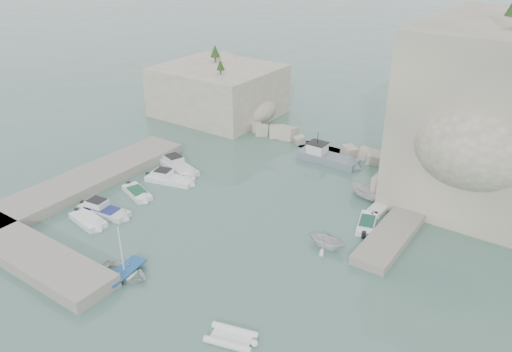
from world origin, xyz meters
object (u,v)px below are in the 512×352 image
Objects in this scene: tender_east_d at (368,200)px; tender_east_c at (381,209)px; motorboat_a at (178,169)px; rowboat at (125,276)px; motorboat_b at (170,182)px; motorboat_d at (105,214)px; work_boat at (328,162)px; motorboat_c at (137,195)px; inflatable_dinghy at (231,339)px; motorboat_e at (88,223)px; tender_east_b at (367,226)px; tender_east_a at (326,247)px.

tender_east_c is at bearing -112.39° from tender_east_d.
motorboat_a is 19.66m from rowboat.
motorboat_b is 0.98× the size of motorboat_d.
tender_east_d is at bearing -37.21° from work_boat.
work_boat is at bearing 75.50° from motorboat_c.
rowboat is 1.20× the size of inflatable_dinghy.
motorboat_c is 1.03× the size of tender_east_d.
tender_east_d reaches higher than tender_east_c.
motorboat_e is at bearing 143.20° from tender_east_d.
motorboat_c is at bearing 120.95° from tender_east_c.
rowboat reaches higher than motorboat_c.
motorboat_c is 1.01× the size of tender_east_b.
motorboat_a is 1.15× the size of motorboat_d.
motorboat_e is 9.54m from rowboat.
motorboat_c is at bearing -113.73° from motorboat_b.
tender_east_b is at bearing 43.42° from motorboat_e.
motorboat_d is 24.85m from tender_east_b.
motorboat_e is 1.31× the size of tender_east_a.
inflatable_dinghy is 0.83× the size of tender_east_c.
tender_east_b is 14.30m from work_boat.
tender_east_a is at bearing -62.94° from work_boat.
work_boat reaches higher than tender_east_d.
motorboat_b is at bearing 123.07° from tender_east_d.
rowboat is at bearing 163.56° from tender_east_d.
tender_east_a reaches higher than motorboat_a.
rowboat is 1.00× the size of tender_east_d.
motorboat_d reaches higher than inflatable_dinghy.
work_boat is (-7.67, 5.79, 0.00)m from tender_east_d.
motorboat_b is 19.68m from tender_east_a.
motorboat_c and tender_east_b have the same top height.
motorboat_a is 1.55× the size of tender_east_b.
motorboat_d is at bearing 103.51° from tender_east_b.
inflatable_dinghy is (11.02, -0.58, 0.00)m from rowboat.
motorboat_e is (0.30, -6.37, 0.00)m from motorboat_c.
motorboat_c is 20.50m from tender_east_a.
inflatable_dinghy is (19.51, -14.56, 0.00)m from motorboat_b.
motorboat_b is (1.55, -2.92, 0.00)m from motorboat_a.
tender_east_a is (19.64, -1.35, 0.00)m from motorboat_b.
motorboat_d is at bearing 107.92° from tender_east_a.
tender_east_d is at bearing 5.45° from tender_east_b.
motorboat_e is 20.31m from inflatable_dinghy.
motorboat_b is at bearing 83.99° from tender_east_b.
tender_east_b is at bearing -43.45° from rowboat.
work_boat is at bearing 56.61° from tender_east_c.
motorboat_e is (-0.38, -10.50, 0.00)m from motorboat_b.
tender_east_b is (21.11, 3.80, 0.00)m from motorboat_b.
motorboat_d is at bearing -117.77° from work_boat.
inflatable_dinghy is 0.84× the size of tender_east_d.
tender_east_a is 9.00m from tender_east_c.
inflatable_dinghy is (20.19, -10.43, 0.00)m from motorboat_c.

